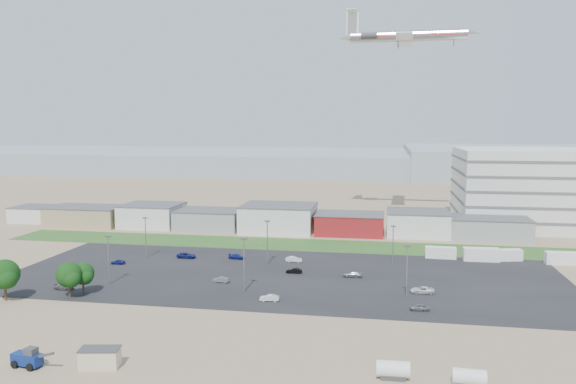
% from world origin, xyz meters
% --- Properties ---
extents(ground, '(700.00, 700.00, 0.00)m').
position_xyz_m(ground, '(0.00, 0.00, 0.00)').
color(ground, '#877056').
rests_on(ground, ground).
extents(parking_lot, '(120.00, 50.00, 0.01)m').
position_xyz_m(parking_lot, '(5.00, 20.00, 0.01)').
color(parking_lot, black).
rests_on(parking_lot, ground).
extents(grass_strip, '(160.00, 16.00, 0.02)m').
position_xyz_m(grass_strip, '(0.00, 52.00, 0.01)').
color(grass_strip, '#2B4C1C').
rests_on(grass_strip, ground).
extents(hills_backdrop, '(700.00, 200.00, 9.00)m').
position_xyz_m(hills_backdrop, '(40.00, 315.00, 4.50)').
color(hills_backdrop, gray).
rests_on(hills_backdrop, ground).
extents(building_row, '(170.00, 20.00, 8.00)m').
position_xyz_m(building_row, '(-17.00, 71.00, 4.00)').
color(building_row, silver).
rests_on(building_row, ground).
extents(portable_shed, '(5.72, 3.70, 2.67)m').
position_xyz_m(portable_shed, '(-10.81, -30.51, 1.34)').
color(portable_shed, beige).
rests_on(portable_shed, ground).
extents(telehandler, '(7.00, 3.34, 2.80)m').
position_xyz_m(telehandler, '(-20.55, -32.11, 1.40)').
color(telehandler, navy).
rests_on(telehandler, ground).
extents(storage_tank_nw, '(4.30, 2.25, 2.54)m').
position_xyz_m(storage_tank_nw, '(27.96, -27.05, 1.27)').
color(storage_tank_nw, silver).
rests_on(storage_tank_nw, ground).
extents(storage_tank_ne, '(4.16, 2.23, 2.44)m').
position_xyz_m(storage_tank_ne, '(37.30, -27.63, 1.22)').
color(storage_tank_ne, silver).
rests_on(storage_tank_ne, ground).
extents(box_trailer_a, '(7.47, 2.65, 2.76)m').
position_xyz_m(box_trailer_a, '(40.08, 42.45, 1.38)').
color(box_trailer_a, silver).
rests_on(box_trailer_a, ground).
extents(box_trailer_b, '(8.46, 2.88, 3.14)m').
position_xyz_m(box_trailer_b, '(49.44, 41.21, 1.57)').
color(box_trailer_b, silver).
rests_on(box_trailer_b, ground).
extents(box_trailer_c, '(7.58, 3.91, 2.72)m').
position_xyz_m(box_trailer_c, '(55.57, 42.70, 1.36)').
color(box_trailer_c, silver).
rests_on(box_trailer_c, ground).
extents(box_trailer_d, '(7.80, 2.63, 2.90)m').
position_xyz_m(box_trailer_d, '(67.76, 41.13, 1.45)').
color(box_trailer_d, silver).
rests_on(box_trailer_d, ground).
extents(tree_mid, '(5.88, 5.88, 8.82)m').
position_xyz_m(tree_mid, '(-42.74, -6.60, 4.41)').
color(tree_mid, black).
rests_on(tree_mid, ground).
extents(tree_right, '(5.12, 5.12, 7.68)m').
position_xyz_m(tree_right, '(-32.13, -2.64, 3.84)').
color(tree_right, black).
rests_on(tree_right, ground).
extents(tree_near, '(4.61, 4.61, 6.92)m').
position_xyz_m(tree_near, '(-30.90, 0.09, 3.46)').
color(tree_near, black).
rests_on(tree_near, ground).
extents(lightpole_front_l, '(1.18, 0.49, 10.07)m').
position_xyz_m(lightpole_front_l, '(-29.08, 6.88, 5.03)').
color(lightpole_front_l, slate).
rests_on(lightpole_front_l, ground).
extents(lightpole_front_m, '(1.25, 0.52, 10.60)m').
position_xyz_m(lightpole_front_m, '(-0.45, 6.72, 5.30)').
color(lightpole_front_m, slate).
rests_on(lightpole_front_m, ground).
extents(lightpole_front_r, '(1.20, 0.50, 10.23)m').
position_xyz_m(lightpole_front_r, '(30.72, 7.31, 5.12)').
color(lightpole_front_r, slate).
rests_on(lightpole_front_r, ground).
extents(lightpole_back_l, '(1.19, 0.49, 10.09)m').
position_xyz_m(lightpole_back_l, '(-31.37, 29.97, 5.05)').
color(lightpole_back_l, slate).
rests_on(lightpole_back_l, ground).
extents(lightpole_back_m, '(1.22, 0.51, 10.39)m').
position_xyz_m(lightpole_back_m, '(-0.61, 29.01, 5.19)').
color(lightpole_back_m, slate).
rests_on(lightpole_back_m, ground).
extents(lightpole_back_r, '(1.13, 0.47, 9.57)m').
position_xyz_m(lightpole_back_r, '(28.37, 31.83, 4.78)').
color(lightpole_back_r, slate).
rests_on(lightpole_back_r, ground).
extents(airliner, '(49.14, 34.34, 14.21)m').
position_xyz_m(airliner, '(32.83, 104.94, 63.21)').
color(airliner, silver).
extents(parked_car_0, '(4.69, 2.45, 1.26)m').
position_xyz_m(parked_car_0, '(33.87, 11.77, 0.63)').
color(parked_car_0, silver).
rests_on(parked_car_0, ground).
extents(parked_car_2, '(3.55, 1.73, 1.17)m').
position_xyz_m(parked_car_2, '(32.83, 1.09, 0.58)').
color(parked_car_2, '#595B5E').
rests_on(parked_car_2, ground).
extents(parked_car_4, '(3.55, 1.51, 1.14)m').
position_xyz_m(parked_car_4, '(-6.88, 12.22, 0.57)').
color(parked_car_4, '#595B5E').
rests_on(parked_car_4, ground).
extents(parked_car_5, '(3.35, 1.53, 1.11)m').
position_xyz_m(parked_car_5, '(-35.26, 22.91, 0.56)').
color(parked_car_5, navy).
rests_on(parked_car_5, ground).
extents(parked_car_6, '(4.28, 1.99, 1.21)m').
position_xyz_m(parked_car_6, '(-9.04, 32.84, 0.60)').
color(parked_car_6, navy).
rests_on(parked_car_6, ground).
extents(parked_car_7, '(3.60, 1.36, 1.17)m').
position_xyz_m(parked_car_7, '(6.90, 22.10, 0.59)').
color(parked_car_7, black).
rests_on(parked_car_7, ground).
extents(parked_car_9, '(4.80, 2.35, 1.31)m').
position_xyz_m(parked_car_9, '(-21.54, 31.62, 0.66)').
color(parked_car_9, navy).
rests_on(parked_car_9, ground).
extents(parked_car_10, '(4.07, 1.73, 1.17)m').
position_xyz_m(parked_car_10, '(-36.11, 1.81, 0.59)').
color(parked_car_10, '#595B5E').
rests_on(parked_car_10, ground).
extents(parked_car_11, '(3.98, 1.56, 1.29)m').
position_xyz_m(parked_car_11, '(5.14, 32.39, 0.64)').
color(parked_car_11, silver).
rests_on(parked_car_11, ground).
extents(parked_car_12, '(4.29, 2.00, 1.21)m').
position_xyz_m(parked_car_12, '(19.72, 21.08, 0.61)').
color(parked_car_12, '#A5A5AA').
rests_on(parked_car_12, ground).
extents(parked_car_13, '(3.74, 1.69, 1.19)m').
position_xyz_m(parked_car_13, '(5.64, 1.73, 0.60)').
color(parked_car_13, silver).
rests_on(parked_car_13, ground).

